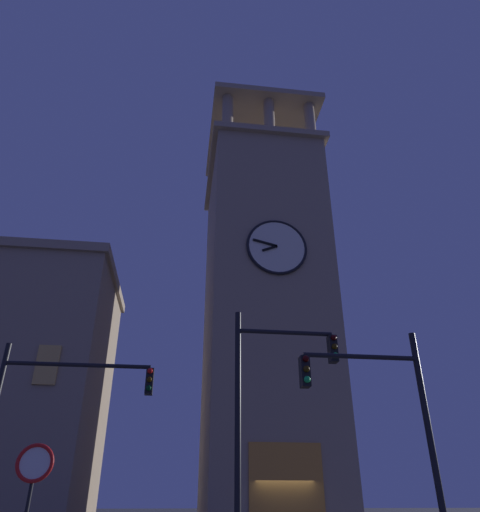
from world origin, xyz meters
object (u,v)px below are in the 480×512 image
Objects in this scene: clocktower at (263,317)px; traffic_signal_far at (387,413)px; traffic_signal_mid at (46,414)px; no_horn_sign at (33,475)px; traffic_signal_near at (269,397)px.

clocktower reaches higher than traffic_signal_far.
no_horn_sign is at bearing 103.70° from traffic_signal_mid.
traffic_signal_mid is 2.05× the size of no_horn_sign.
traffic_signal_far is 8.02m from no_horn_sign.
clocktower is at bearing -89.02° from traffic_signal_far.
traffic_signal_mid is 1.04× the size of traffic_signal_far.
traffic_signal_far is at bearing 179.23° from no_horn_sign.
traffic_signal_near is at bearing 79.91° from clocktower.
traffic_signal_far is at bearing 156.73° from traffic_signal_near.
traffic_signal_near is 5.67m from no_horn_sign.
traffic_signal_near is 2.93m from traffic_signal_far.
traffic_signal_far reaches higher than no_horn_sign.
traffic_signal_mid is (8.36, 11.61, -7.50)m from clocktower.
no_horn_sign is (5.24, 1.03, -1.90)m from traffic_signal_near.
traffic_signal_mid is 3.43m from no_horn_sign.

